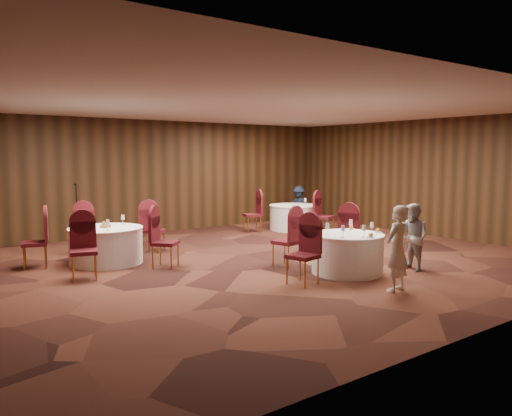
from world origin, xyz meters
TOP-DOWN VIEW (x-y plane):
  - ground at (0.00, 0.00)m, footprint 12.00×12.00m
  - room_shell at (0.00, 0.00)m, footprint 12.00×12.00m
  - table_main at (0.87, -1.79)m, footprint 1.35×1.35m
  - table_left at (-2.50, 1.70)m, footprint 1.49×1.49m
  - table_right at (3.65, 3.00)m, footprint 1.47×1.47m
  - chairs_main at (0.62, -1.17)m, footprint 2.92×1.87m
  - chairs_left at (-2.50, 1.72)m, footprint 3.24×3.00m
  - chairs_right at (3.09, 2.63)m, footprint 2.03×2.22m
  - tabletop_main at (1.03, -1.90)m, footprint 1.06×1.08m
  - tabletop_left at (-2.50, 1.71)m, footprint 0.85×0.83m
  - tabletop_right at (3.83, 2.71)m, footprint 0.08×0.08m
  - mic_stand at (-2.45, 3.81)m, footprint 0.24×0.24m
  - woman_a at (0.57, -3.15)m, footprint 0.57×0.43m
  - woman_b at (2.04, -2.38)m, footprint 0.63×0.73m
  - man_c at (4.47, 3.73)m, footprint 0.79×0.92m

SIDE VIEW (x-z plane):
  - ground at x=0.00m, z-range 0.00..0.00m
  - table_left at x=-2.50m, z-range 0.01..0.75m
  - table_right at x=3.65m, z-range 0.01..0.75m
  - table_main at x=0.87m, z-range 0.01..0.75m
  - mic_stand at x=-2.45m, z-range -0.33..1.22m
  - chairs_main at x=0.62m, z-range 0.00..1.00m
  - chairs_left at x=-2.50m, z-range 0.00..1.00m
  - chairs_right at x=3.09m, z-range 0.00..1.00m
  - man_c at x=4.47m, z-range 0.00..1.23m
  - woman_b at x=2.04m, z-range 0.00..1.29m
  - woman_a at x=0.57m, z-range 0.00..1.40m
  - tabletop_left at x=-2.50m, z-range 0.71..0.93m
  - tabletop_main at x=1.03m, z-range 0.74..0.95m
  - tabletop_right at x=3.83m, z-range 0.79..1.01m
  - room_shell at x=0.00m, z-range -4.04..7.96m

